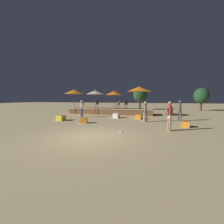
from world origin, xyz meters
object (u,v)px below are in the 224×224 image
Objects in this scene: patio_umbrella_2 at (74,92)px; patio_umbrella_0 at (95,93)px; cube_seat_0 at (186,124)px; frisbee_disc at (121,132)px; bistro_chair_0 at (126,104)px; bistro_chair_2 at (83,103)px; cube_seat_1 at (84,120)px; cube_seat_4 at (116,116)px; person_2 at (180,110)px; person_3 at (145,111)px; bistro_chair_3 at (119,104)px; person_1 at (170,115)px; background_tree_1 at (140,95)px; cube_seat_3 at (61,118)px; background_tree_0 at (202,96)px; cube_seat_2 at (139,117)px; bistro_chair_1 at (97,104)px; patio_umbrella_1 at (139,89)px; patio_umbrella_3 at (114,93)px; person_0 at (82,108)px.

patio_umbrella_0 is at bearing -2.15° from patio_umbrella_2.
patio_umbrella_0 reaches higher than cube_seat_0.
frisbee_disc is (-3.93, -2.67, -0.17)m from cube_seat_0.
bistro_chair_0 reaches higher than frisbee_disc.
patio_umbrella_0 is at bearing 140.98° from bistro_chair_2.
cube_seat_1 is 0.64× the size of bistro_chair_2.
person_2 is (5.78, -0.46, 0.75)m from cube_seat_4.
person_3 is 1.89× the size of bistro_chair_0.
bistro_chair_0 and bistro_chair_3 have the same top height.
person_1 is 13.52m from bistro_chair_2.
background_tree_1 is at bearing 84.24° from cube_seat_4.
cube_seat_3 is at bearing -144.91° from cube_seat_4.
cube_seat_3 is at bearing -134.49° from background_tree_0.
cube_seat_4 reaches higher than frisbee_disc.
patio_umbrella_2 is 4.98× the size of cube_seat_0.
bistro_chair_2 is at bearing 145.44° from cube_seat_4.
frisbee_disc is at bearing 122.21° from bistro_chair_2.
person_1 is 1.98× the size of bistro_chair_0.
bistro_chair_2 is (-3.98, 7.68, 1.08)m from cube_seat_1.
person_2 is (3.53, -0.29, 0.78)m from cube_seat_2.
bistro_chair_3 is 8.67m from background_tree_1.
cube_seat_1 is 7.79m from bistro_chair_3.
bistro_chair_3 is (0.99, 7.66, 1.08)m from cube_seat_1.
cube_seat_0 is at bearing -2.15° from bistro_chair_3.
cube_seat_0 is at bearing 92.11° from bistro_chair_1.
bistro_chair_3 is at bearing 152.63° from patio_umbrella_1.
cube_seat_3 is 0.18× the size of background_tree_1.
background_tree_1 is at bearing 79.71° from cube_seat_1.
patio_umbrella_2 is at bearing -125.99° from background_tree_1.
person_1 is at bearing -34.61° from patio_umbrella_2.
patio_umbrella_3 is 4.80m from cube_seat_2.
cube_seat_2 is at bearing 23.48° from cube_seat_3.
cube_seat_0 is (3.76, -5.88, -2.79)m from patio_umbrella_1.
background_tree_1 is at bearing -122.67° from bistro_chair_0.
bistro_chair_0 reaches higher than cube_seat_3.
cube_seat_2 is 1.03× the size of cube_seat_4.
person_0 is (-5.90, -0.10, 0.78)m from cube_seat_2.
patio_umbrella_2 is at bearing 87.46° from person_0.
patio_umbrella_0 is 0.81× the size of background_tree_0.
bistro_chair_1 is (-9.23, 7.07, 1.09)m from cube_seat_0.
frisbee_disc is at bearing -46.95° from patio_umbrella_2.
bistro_chair_3 reaches higher than cube_seat_0.
person_2 is (9.43, -0.19, -0.00)m from person_0.
cube_seat_1 is 2.48× the size of frisbee_disc.
person_1 is 11.82m from bistro_chair_1.
cube_seat_4 is 12.52m from background_tree_1.
bistro_chair_0 is at bearing 117.04° from cube_seat_2.
cube_seat_0 is at bearing -57.43° from patio_umbrella_1.
cube_seat_4 is 5.19m from bistro_chair_1.
person_0 is 19.29m from background_tree_0.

